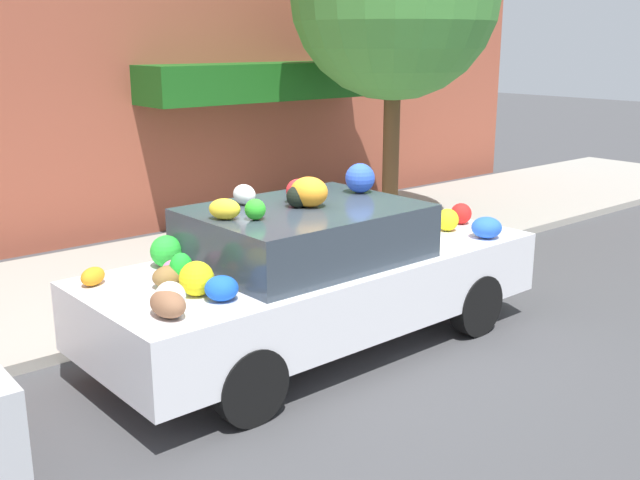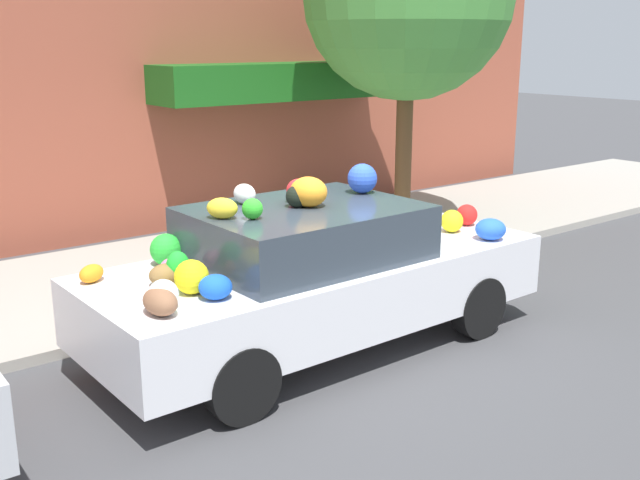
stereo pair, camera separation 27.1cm
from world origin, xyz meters
name	(u,v)px [view 1 (the left image)]	position (x,y,z in m)	size (l,w,h in m)	color
ground_plane	(315,344)	(0.00, 0.00, 0.00)	(60.00, 60.00, 0.00)	#424244
sidewalk_curb	(173,273)	(0.00, 2.70, 0.05)	(24.00, 3.20, 0.11)	#9E998E
building_facade	(92,37)	(0.16, 4.91, 2.83)	(18.00, 1.20, 5.74)	#9E4C38
fire_hydrant	(308,243)	(1.18, 1.55, 0.45)	(0.20, 0.20, 0.70)	gold
art_car	(316,273)	(-0.04, -0.08, 0.73)	(4.36, 1.75, 1.65)	silver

